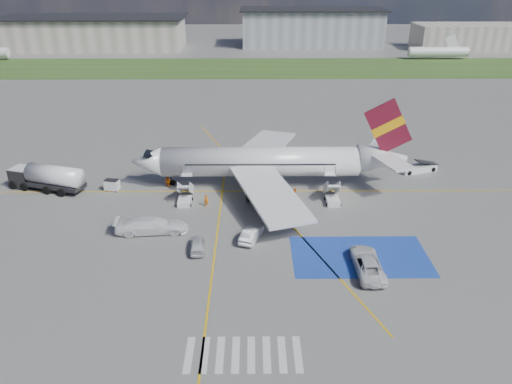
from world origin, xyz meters
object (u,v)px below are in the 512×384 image
airliner (271,162)px  fuel_tanker (47,179)px  belt_loader (418,168)px  van_white_a (368,261)px  car_silver_b (251,234)px  car_silver_a (197,245)px  gpu_cart (112,186)px  van_white_b (151,223)px

airliner → fuel_tanker: 29.61m
belt_loader → van_white_a: bearing=-135.2°
fuel_tanker → car_silver_b: bearing=-8.2°
belt_loader → van_white_a: size_ratio=1.08×
airliner → van_white_a: airliner is taller
airliner → car_silver_b: 15.02m
belt_loader → car_silver_a: 36.55m
gpu_cart → belt_loader: 42.89m
belt_loader → car_silver_b: 30.77m
car_silver_b → gpu_cart: bearing=-15.6°
car_silver_b → van_white_b: size_ratio=0.72×
car_silver_a → car_silver_b: car_silver_b is taller
fuel_tanker → car_silver_b: (26.84, -13.26, -0.76)m
airliner → car_silver_b: size_ratio=8.43×
belt_loader → gpu_cart: bearing=169.9°
gpu_cart → van_white_a: size_ratio=0.36×
car_silver_b → van_white_b: bearing=10.9°
car_silver_a → van_white_b: bearing=-39.2°
gpu_cart → van_white_b: (7.25, -11.28, 0.50)m
gpu_cart → car_silver_a: bearing=-39.3°
gpu_cart → belt_loader: belt_loader is taller
belt_loader → van_white_b: 39.30m
car_silver_a → van_white_a: size_ratio=0.71×
car_silver_a → van_white_b: 6.70m
gpu_cart → car_silver_b: 22.50m
car_silver_b → car_silver_a: bearing=40.1°
fuel_tanker → car_silver_a: bearing=-17.9°
fuel_tanker → car_silver_a: 26.20m
airliner → belt_loader: 22.07m
car_silver_b → van_white_a: size_ratio=0.79×
airliner → car_silver_b: airliner is taller
belt_loader → van_white_a: van_white_a is taller
car_silver_a → van_white_a: 17.42m
van_white_b → car_silver_a: bearing=-128.8°
airliner → gpu_cart: 21.29m
belt_loader → car_silver_b: (-24.05, -19.18, 0.29)m
car_silver_a → van_white_b: (-5.49, 3.81, 0.52)m
car_silver_b → van_white_b: (-11.13, 1.70, 0.47)m
car_silver_a → belt_loader: bearing=-148.7°
car_silver_a → airliner: bearing=-121.0°
fuel_tanker → car_silver_a: (21.20, -15.38, -0.81)m
airliner → belt_loader: size_ratio=6.18×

